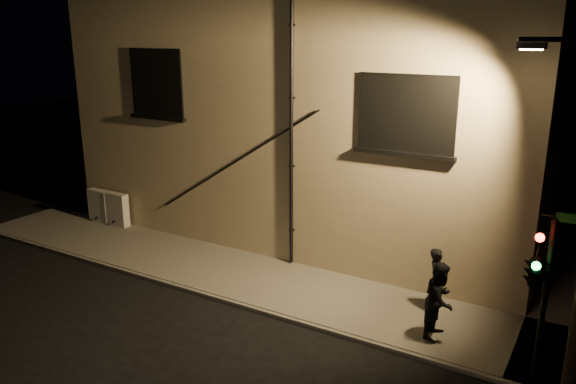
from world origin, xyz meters
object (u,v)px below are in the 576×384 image
Objects in this scene: pedestrian_a at (436,279)px; traffic_signal at (536,269)px; pedestrian_b at (440,300)px; utility_cabinet at (108,207)px.

traffic_signal is (2.45, -2.03, 1.61)m from pedestrian_a.
traffic_signal is (2.00, -0.77, 1.52)m from pedestrian_b.
pedestrian_b is 0.51× the size of traffic_signal.
pedestrian_b reaches higher than utility_cabinet.
pedestrian_a is 1.34m from pedestrian_b.
pedestrian_b reaches higher than pedestrian_a.
pedestrian_b is at bearing -159.12° from pedestrian_a.
traffic_signal is at bearing -128.46° from pedestrian_a.
utility_cabinet is 1.11× the size of pedestrian_a.
pedestrian_b is at bearing -7.69° from utility_cabinet.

